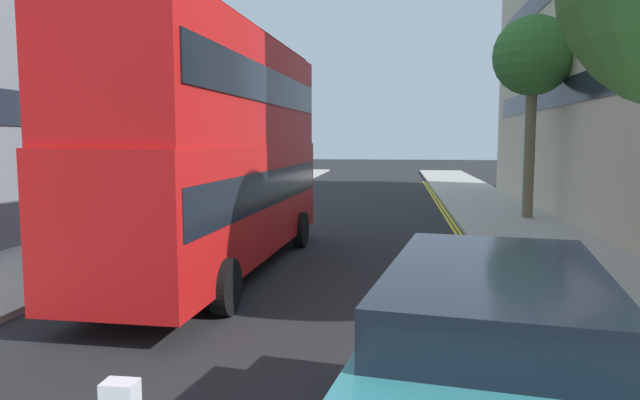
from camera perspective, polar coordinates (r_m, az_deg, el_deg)
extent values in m
cube|color=#ADA89E|center=(18.64, 20.81, -3.95)|extent=(4.00, 80.00, 0.14)
cube|color=#ADA89E|center=(20.12, -18.22, -3.14)|extent=(4.00, 80.00, 0.14)
cube|color=yellow|center=(16.33, 15.20, -5.37)|extent=(0.10, 56.00, 0.01)
cube|color=yellow|center=(16.31, 14.64, -5.37)|extent=(0.10, 56.00, 0.01)
cube|color=red|center=(13.94, -9.79, 0.06)|extent=(2.91, 10.89, 2.60)
cube|color=red|center=(13.92, -9.98, 10.56)|extent=(2.85, 10.67, 2.50)
cube|color=black|center=(13.92, -9.81, 1.29)|extent=(2.92, 10.46, 0.84)
cube|color=black|center=(13.92, -9.99, 10.97)|extent=(2.91, 10.24, 0.80)
cube|color=yellow|center=(19.02, -4.42, 6.37)|extent=(2.00, 0.14, 0.44)
cube|color=maroon|center=(14.08, -10.08, 15.84)|extent=(2.62, 9.80, 0.10)
cylinder|color=black|center=(17.64, -9.92, -2.70)|extent=(0.34, 1.05, 1.04)
cylinder|color=black|center=(16.97, -1.93, -2.96)|extent=(0.34, 1.05, 1.04)
cylinder|color=black|center=(11.68, -21.11, -7.51)|extent=(0.34, 1.05, 1.04)
cylinder|color=black|center=(10.63, -9.34, -8.49)|extent=(0.34, 1.05, 1.04)
cube|color=black|center=(5.13, 16.92, -10.42)|extent=(2.16, 3.28, 0.76)
cylinder|color=black|center=(6.90, 8.56, -18.26)|extent=(0.32, 0.71, 0.68)
cylinder|color=#6B6047|center=(23.71, 20.06, 4.74)|extent=(0.41, 0.41, 5.30)
cylinder|color=#6B6047|center=(24.22, 21.91, 12.20)|extent=(0.52, 1.50, 1.11)
cylinder|color=#6B6047|center=(24.51, 19.26, 12.30)|extent=(1.53, 0.73, 1.18)
cylinder|color=#6B6047|center=(23.34, 20.08, 12.16)|extent=(1.06, 0.55, 0.82)
sphere|color=#33702D|center=(23.92, 20.38, 13.29)|extent=(3.03, 3.03, 3.03)
cube|color=black|center=(24.23, 22.90, 9.80)|extent=(0.04, 24.64, 1.00)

